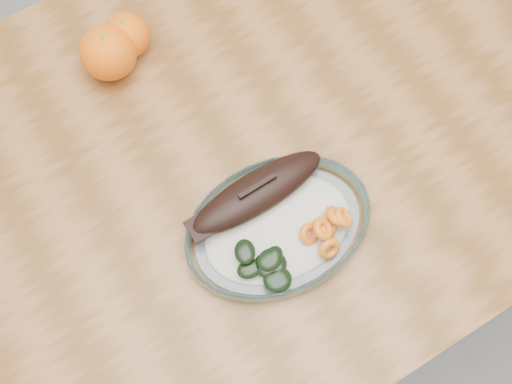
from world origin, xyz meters
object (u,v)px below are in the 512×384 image
dining_table (232,178)px  orange_right (126,36)px  plated_meal (277,225)px  orange_left (108,53)px

dining_table → orange_right: bearing=100.1°
dining_table → plated_meal: size_ratio=2.23×
dining_table → orange_left: bearing=110.2°
plated_meal → orange_right: 0.38m
plated_meal → orange_right: bearing=102.0°
plated_meal → orange_left: bearing=108.3°
dining_table → plated_meal: plated_meal is taller
plated_meal → orange_left: size_ratio=6.18×
dining_table → plated_meal: bearing=-91.3°
orange_left → dining_table: bearing=-69.8°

